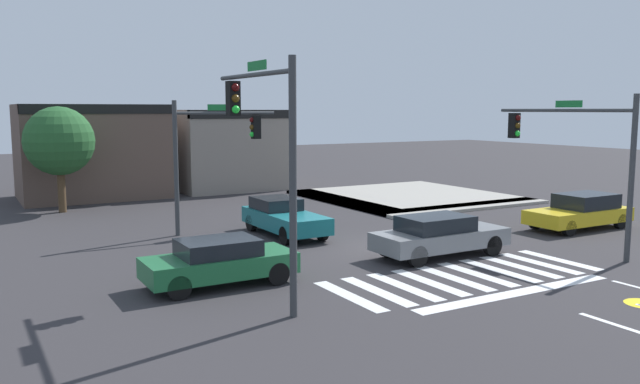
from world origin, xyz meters
name	(u,v)px	position (x,y,z in m)	size (l,w,h in m)	color
ground_plane	(377,248)	(0.00, 0.00, 0.00)	(120.00, 120.00, 0.00)	#302D30
crosswalk_near	(465,276)	(0.00, -4.50, 0.00)	(8.52, 3.14, 0.01)	silver
curb_corner_northeast	(406,198)	(8.49, 9.42, 0.07)	(10.00, 10.60, 0.15)	#9E998E
storefront_row	(156,150)	(-2.58, 18.81, 2.53)	(14.77, 6.02, 5.15)	brown
traffic_signal_northwest	(214,143)	(-3.91, 5.67, 3.56)	(4.26, 0.32, 5.22)	#383A3D
traffic_signal_southwest	(265,136)	(-6.10, -3.75, 4.22)	(0.32, 4.39, 6.09)	#383A3D
traffic_signal_southeast	(573,144)	(5.73, -3.50, 3.70)	(0.32, 5.71, 5.36)	#383A3D
car_teal	(283,217)	(-1.85, 3.74, 0.71)	(1.75, 4.49, 1.40)	#196B70
car_yellow	(581,211)	(9.34, -1.16, 0.73)	(4.59, 1.87, 1.43)	gold
car_green	(219,261)	(-6.63, -1.84, 0.69)	(4.16, 1.74, 1.32)	#1E6638
car_gray	(439,235)	(0.98, -2.16, 0.72)	(4.68, 1.78, 1.39)	slate
roadside_tree	(59,141)	(-8.50, 14.00, 3.38)	(3.25, 3.25, 5.03)	#4C3823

